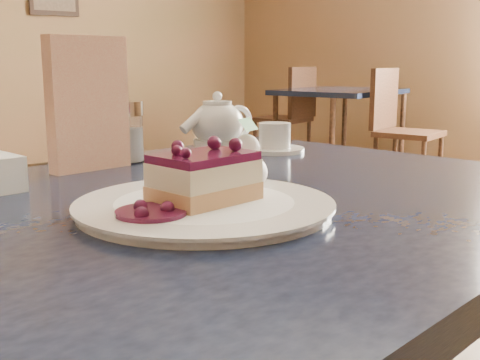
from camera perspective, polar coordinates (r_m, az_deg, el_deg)
main_table at (r=0.79m, az=-5.79°, el=-7.87°), size 1.30×0.96×0.75m
dessert_plate at (r=0.73m, az=-3.38°, el=-2.53°), size 0.31×0.31×0.01m
cheesecake_slice at (r=0.72m, az=-3.41°, el=0.20°), size 0.13×0.10×0.06m
whipped_cream at (r=0.79m, az=0.62°, el=0.77°), size 0.06×0.06×0.05m
berry_sauce at (r=0.67m, az=-8.42°, el=-3.08°), size 0.08×0.08×0.01m
tea_set at (r=1.24m, az=-1.07°, el=4.91°), size 0.23×0.22×0.11m
menu_card at (r=1.03m, az=-14.19°, el=7.01°), size 0.14×0.05×0.22m
sugar_shaker at (r=1.09m, az=-10.65°, el=4.56°), size 0.06×0.06×0.11m
bg_table_far_right at (r=4.85m, az=9.22°, el=0.86°), size 1.11×1.72×1.15m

